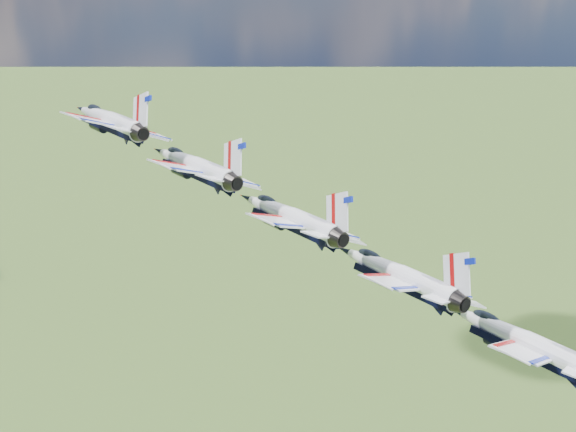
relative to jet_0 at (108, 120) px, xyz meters
name	(u,v)px	position (x,y,z in m)	size (l,w,h in m)	color
jet_0	(108,120)	(0.00, 0.00, 0.00)	(11.44, 16.95, 5.06)	white
jet_1	(193,165)	(7.16, -9.51, -3.33)	(11.44, 16.95, 5.06)	white
jet_2	(288,216)	(14.31, -19.03, -6.67)	(11.44, 16.95, 5.06)	white
jet_3	(396,274)	(21.47, -28.54, -10.00)	(11.44, 16.95, 5.06)	white
jet_4	(519,340)	(28.63, -38.05, -13.33)	(11.44, 16.95, 5.06)	white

